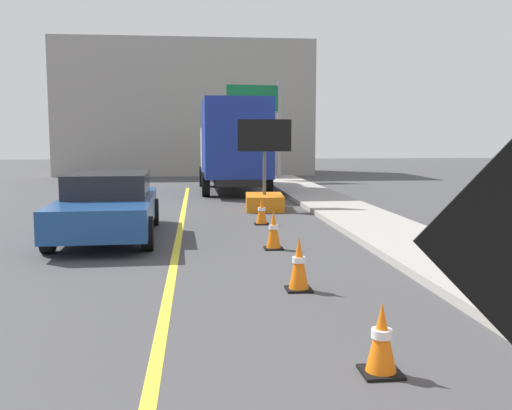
# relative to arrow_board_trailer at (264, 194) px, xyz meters

# --- Properties ---
(lane_center_stripe) EXTENTS (0.14, 36.00, 0.01)m
(lane_center_stripe) POSITION_rel_arrow_board_trailer_xyz_m (-2.43, -10.14, -0.48)
(lane_center_stripe) COLOR yellow
(lane_center_stripe) RESTS_ON ground
(arrow_board_trailer) EXTENTS (1.60, 1.87, 2.70)m
(arrow_board_trailer) POSITION_rel_arrow_board_trailer_xyz_m (0.00, 0.00, 0.00)
(arrow_board_trailer) COLOR orange
(arrow_board_trailer) RESTS_ON ground
(box_truck) EXTENTS (2.69, 7.07, 3.59)m
(box_truck) POSITION_rel_arrow_board_trailer_xyz_m (-0.57, 5.95, 1.44)
(box_truck) COLOR black
(box_truck) RESTS_ON ground
(pickup_car) EXTENTS (2.18, 4.99, 1.38)m
(pickup_car) POSITION_rel_arrow_board_trailer_xyz_m (-3.94, -4.48, 0.22)
(pickup_car) COLOR navy
(pickup_car) RESTS_ON ground
(highway_guide_sign) EXTENTS (2.78, 0.36, 5.00)m
(highway_guide_sign) POSITION_rel_arrow_board_trailer_xyz_m (1.38, 11.90, 2.94)
(highway_guide_sign) COLOR gray
(highway_guide_sign) RESTS_ON ground
(far_building_block) EXTENTS (14.87, 6.33, 7.74)m
(far_building_block) POSITION_rel_arrow_board_trailer_xyz_m (-2.64, 18.72, 3.39)
(far_building_block) COLOR gray
(far_building_block) RESTS_ON ground
(traffic_cone_near_sign) EXTENTS (0.36, 0.36, 0.67)m
(traffic_cone_near_sign) POSITION_rel_arrow_board_trailer_xyz_m (-0.37, -12.19, -0.15)
(traffic_cone_near_sign) COLOR black
(traffic_cone_near_sign) RESTS_ON ground
(traffic_cone_mid_lane) EXTENTS (0.36, 0.36, 0.77)m
(traffic_cone_mid_lane) POSITION_rel_arrow_board_trailer_xyz_m (-0.61, -9.26, -0.10)
(traffic_cone_mid_lane) COLOR black
(traffic_cone_mid_lane) RESTS_ON ground
(traffic_cone_far_lane) EXTENTS (0.36, 0.36, 0.76)m
(traffic_cone_far_lane) POSITION_rel_arrow_board_trailer_xyz_m (-0.56, -6.22, -0.11)
(traffic_cone_far_lane) COLOR black
(traffic_cone_far_lane) RESTS_ON ground
(traffic_cone_curbside) EXTENTS (0.36, 0.36, 0.67)m
(traffic_cone_curbside) POSITION_rel_arrow_board_trailer_xyz_m (-0.43, -3.01, -0.15)
(traffic_cone_curbside) COLOR black
(traffic_cone_curbside) RESTS_ON ground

